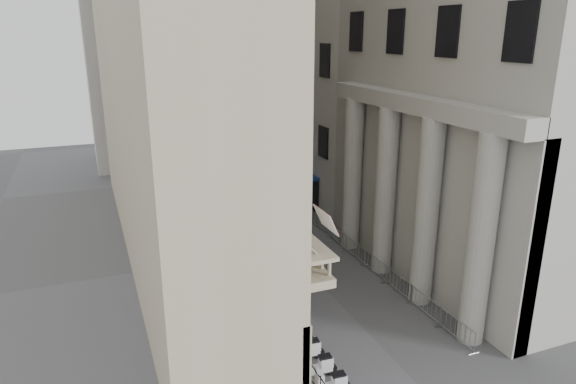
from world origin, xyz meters
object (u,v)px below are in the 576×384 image
at_px(info_kiosk, 246,275).
at_px(pedestrian_b, 244,180).
at_px(security_tent, 221,200).
at_px(street_lamp, 212,165).
at_px(pedestrian_a, 292,228).

bearing_deg(info_kiosk, pedestrian_b, 53.18).
relative_size(security_tent, street_lamp, 0.53).
xyz_separation_m(security_tent, pedestrian_a, (4.49, -1.79, -2.11)).
xyz_separation_m(street_lamp, info_kiosk, (-0.48, -9.43, -4.07)).
height_order(security_tent, pedestrian_b, security_tent).
relative_size(security_tent, pedestrian_b, 2.47).
relative_size(security_tent, pedestrian_a, 2.46).
relative_size(info_kiosk, pedestrian_b, 1.01).
bearing_deg(pedestrian_a, street_lamp, -30.22).
xyz_separation_m(security_tent, pedestrian_b, (5.04, 11.27, -2.12)).
distance_m(street_lamp, info_kiosk, 10.28).
bearing_deg(street_lamp, pedestrian_a, -28.52).
relative_size(security_tent, info_kiosk, 2.44).
bearing_deg(street_lamp, security_tent, -76.60).
bearing_deg(security_tent, street_lamp, 93.43).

